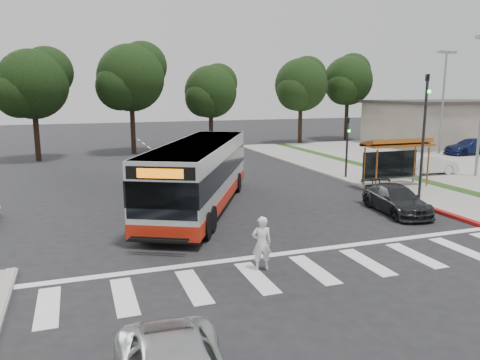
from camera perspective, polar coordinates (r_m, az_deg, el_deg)
name	(u,v)px	position (r m, az deg, el deg)	size (l,w,h in m)	color
ground	(257,228)	(19.86, 2.13, -5.82)	(140.00, 140.00, 0.00)	black
sidewalk_east	(368,178)	(31.88, 15.36, 0.27)	(4.00, 40.00, 0.12)	gray
curb_east	(342,179)	(30.79, 12.30, 0.07)	(0.30, 40.00, 0.15)	#9E9991
curb_east_red	(462,219)	(23.11, 25.40, -4.30)	(0.32, 6.00, 0.15)	maroon
commercial_building	(445,124)	(54.38, 23.67, 6.25)	(14.00, 10.00, 4.40)	#A99C8E
building_roof_cap	(446,102)	(54.28, 23.86, 8.72)	(14.60, 10.60, 0.30)	#383330
crosswalk_ladder	(314,269)	(15.57, 9.01, -10.71)	(18.00, 2.60, 0.01)	silver
bus_shelter	(396,148)	(29.12, 18.49, 3.69)	(4.20, 1.60, 2.86)	#995119
traffic_signal_ne_tall	(424,127)	(25.44, 21.54, 6.00)	(0.18, 0.37, 6.50)	black
traffic_signal_ne_short	(347,141)	(31.17, 12.94, 4.64)	(0.18, 0.37, 4.00)	black
lot_light_mid	(444,88)	(45.79, 23.60, 10.22)	(1.90, 0.35, 9.01)	gray
tree_ne_a	(301,84)	(51.25, 7.50, 11.53)	(6.16, 5.74, 9.30)	black
tree_ne_b	(348,80)	(56.46, 13.06, 11.81)	(6.16, 5.74, 10.02)	black
tree_north_a	(132,77)	(44.07, -13.08, 12.16)	(6.60, 6.15, 10.17)	black
tree_north_b	(211,91)	(47.58, -3.53, 10.78)	(5.72, 5.33, 8.43)	black
tree_north_c	(34,83)	(41.85, -23.86, 10.75)	(6.16, 5.74, 9.30)	black
transit_bus	(200,176)	(22.77, -4.95, 0.51)	(2.72, 12.57, 3.25)	silver
pedestrian	(262,243)	(15.10, 2.66, -7.72)	(0.65, 0.43, 1.78)	white
dark_sedan	(396,200)	(23.27, 18.50, -2.27)	(1.79, 4.41, 1.28)	black
parked_car_1	(428,164)	(34.26, 21.95, 1.77)	(1.40, 4.02, 1.33)	silver
parked_car_3	(470,147)	(46.45, 26.27, 3.67)	(1.97, 4.84, 1.40)	#161F4D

